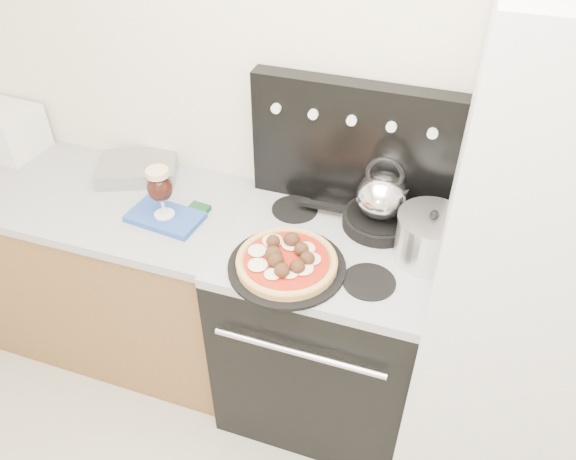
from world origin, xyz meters
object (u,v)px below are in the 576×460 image
at_px(tea_kettle, 382,192).
at_px(stock_pot, 429,239).
at_px(pizza, 287,260).
at_px(fridge, 535,286).
at_px(toaster_oven, 3,130).
at_px(beer_glass, 161,193).
at_px(base_cabinet, 99,269).
at_px(stove_body, 324,330).
at_px(skillet, 379,220).
at_px(pizza_pan, 287,266).
at_px(oven_mitt, 165,217).

distance_m(tea_kettle, stock_pot, 0.24).
bearing_deg(tea_kettle, pizza, -116.30).
distance_m(fridge, toaster_oven, 2.28).
bearing_deg(beer_glass, base_cabinet, 171.27).
xyz_separation_m(stove_body, skillet, (0.15, 0.16, 0.50)).
distance_m(skillet, tea_kettle, 0.13).
distance_m(base_cabinet, skillet, 1.36).
bearing_deg(base_cabinet, toaster_oven, 160.48).
height_order(pizza_pan, pizza, pizza).
bearing_deg(tea_kettle, toaster_oven, -170.22).
xyz_separation_m(skillet, stock_pot, (0.20, -0.12, 0.06)).
xyz_separation_m(beer_glass, skillet, (0.79, 0.20, -0.08)).
height_order(base_cabinet, oven_mitt, oven_mitt).
height_order(base_cabinet, toaster_oven, toaster_oven).
bearing_deg(pizza_pan, stock_pot, 25.18).
distance_m(stove_body, skillet, 0.55).
height_order(toaster_oven, oven_mitt, toaster_oven).
relative_size(beer_glass, stock_pot, 0.91).
bearing_deg(fridge, stove_body, 177.95).
height_order(oven_mitt, beer_glass, beer_glass).
height_order(oven_mitt, tea_kettle, tea_kettle).
bearing_deg(pizza_pan, pizza, 0.00).
relative_size(base_cabinet, stock_pot, 6.28).
height_order(fridge, pizza_pan, fridge).
xyz_separation_m(stove_body, fridge, (0.70, -0.03, 0.51)).
relative_size(stove_body, beer_glass, 4.18).
relative_size(beer_glass, pizza, 0.61).
distance_m(stove_body, pizza, 0.56).
bearing_deg(stock_pot, beer_glass, -175.17).
height_order(base_cabinet, tea_kettle, tea_kettle).
height_order(base_cabinet, beer_glass, beer_glass).
bearing_deg(skillet, beer_glass, -165.47).
height_order(fridge, stock_pot, fridge).
xyz_separation_m(toaster_oven, skillet, (1.72, -0.03, -0.06)).
distance_m(base_cabinet, tea_kettle, 1.41).
relative_size(oven_mitt, pizza, 0.81).
xyz_separation_m(toaster_oven, beer_glass, (0.93, -0.24, 0.03)).
bearing_deg(fridge, beer_glass, -179.11).
xyz_separation_m(stove_body, stock_pot, (0.34, 0.04, 0.56)).
relative_size(base_cabinet, tea_kettle, 6.96).
distance_m(base_cabinet, beer_glass, 0.76).
bearing_deg(pizza, oven_mitt, 166.83).
relative_size(oven_mitt, pizza_pan, 0.69).
bearing_deg(pizza_pan, oven_mitt, 166.83).
relative_size(base_cabinet, toaster_oven, 4.54).
bearing_deg(oven_mitt, base_cabinet, 171.27).
bearing_deg(stock_pot, oven_mitt, -175.17).
relative_size(toaster_oven, oven_mitt, 1.13).
bearing_deg(toaster_oven, tea_kettle, 3.10).
xyz_separation_m(base_cabinet, skillet, (1.25, 0.13, 0.51)).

